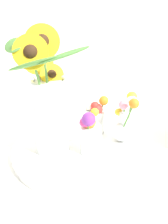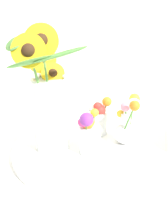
{
  "view_description": "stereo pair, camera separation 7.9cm",
  "coord_description": "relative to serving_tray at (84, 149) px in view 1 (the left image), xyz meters",
  "views": [
    {
      "loc": [
        -0.09,
        -0.64,
        0.48
      ],
      "look_at": [
        0.03,
        0.06,
        0.14
      ],
      "focal_mm": 42.0,
      "sensor_mm": 36.0,
      "label": 1
    },
    {
      "loc": [
        -0.01,
        -0.65,
        0.48
      ],
      "look_at": [
        0.03,
        0.06,
        0.14
      ],
      "focal_mm": 42.0,
      "sensor_mm": 36.0,
      "label": 2
    }
  ],
  "objects": [
    {
      "name": "vase_small_center",
      "position": [
        0.01,
        -0.04,
        0.08
      ],
      "size": [
        0.07,
        0.07,
        0.14
      ],
      "color": "white",
      "rests_on": "serving_tray"
    },
    {
      "name": "mason_jar_sunflowers",
      "position": [
        -0.1,
        -0.0,
        0.17
      ],
      "size": [
        0.23,
        0.27,
        0.38
      ],
      "color": "silver",
      "rests_on": "serving_tray"
    },
    {
      "name": "vase_bulb_right",
      "position": [
        0.14,
        0.01,
        0.08
      ],
      "size": [
        0.08,
        0.09,
        0.17
      ],
      "color": "white",
      "rests_on": "serving_tray"
    },
    {
      "name": "vase_small_back",
      "position": [
        0.05,
        0.09,
        0.07
      ],
      "size": [
        0.08,
        0.07,
        0.14
      ],
      "color": "white",
      "rests_on": "serving_tray"
    },
    {
      "name": "serving_tray",
      "position": [
        0.0,
        0.0,
        0.0
      ],
      "size": [
        0.45,
        0.45,
        0.02
      ],
      "color": "white",
      "rests_on": "ground_plane"
    },
    {
      "name": "ground_plane",
      "position": [
        -0.03,
        -0.06,
        -0.01
      ],
      "size": [
        6.0,
        6.0,
        0.0
      ],
      "primitive_type": "plane",
      "color": "white"
    }
  ]
}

